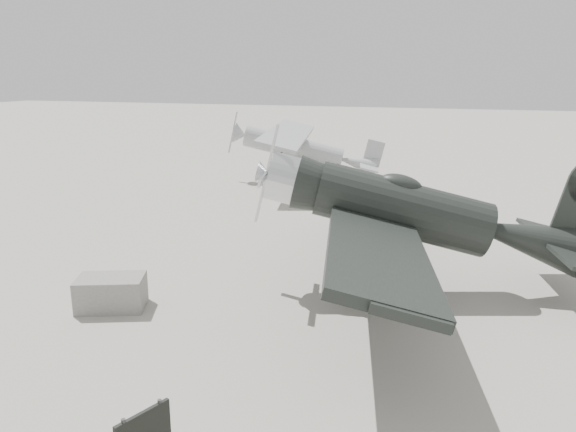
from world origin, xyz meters
name	(u,v)px	position (x,y,z in m)	size (l,w,h in m)	color
ground	(236,291)	(0.00, 0.00, 0.00)	(160.00, 160.00, 0.00)	gray
lowwing_monoplane	(417,214)	(4.55, 1.58, 2.13)	(9.05, 12.53, 4.02)	black
highwing_monoplane	(300,144)	(-2.91, 15.41, 2.00)	(8.10, 11.34, 3.20)	#929497
equipment_block	(111,293)	(-2.50, -2.00, 0.41)	(1.62, 1.02, 0.81)	slate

